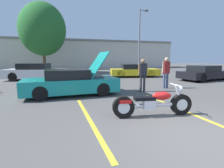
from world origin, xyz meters
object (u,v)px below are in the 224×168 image
Objects in this scene: motorcycle at (153,103)px; spectator_near_motorcycle at (166,70)px; parked_car_mid_right_row at (134,71)px; parked_car_right_row at (204,73)px; tree_background at (43,29)px; parked_car_mid_left_row at (37,72)px; light_pole at (140,38)px; spectator_by_show_car at (143,72)px; show_car_hood_open at (71,82)px.

motorcycle is 5.27m from spectator_near_motorcycle.
parked_car_mid_right_row reaches higher than motorcycle.
parked_car_mid_right_row is 5.73m from parked_car_right_row.
tree_background reaches higher than parked_car_mid_left_row.
tree_background reaches higher than parked_car_mid_right_row.
light_pole reaches higher than parked_car_right_row.
parked_car_mid_left_row is 8.94m from spectator_by_show_car.
light_pole is 7.95m from parked_car_mid_right_row.
parked_car_mid_left_row is at bearing 152.64° from parked_car_right_row.
tree_background is 14.76m from spectator_by_show_car.
spectator_near_motorcycle is 1.82m from spectator_by_show_car.
parked_car_right_row is at bearing -28.47° from parked_car_mid_right_row.
tree_background reaches higher than show_car_hood_open.
parked_car_mid_right_row is at bearing 68.42° from spectator_by_show_car.
tree_background reaches higher than parked_car_right_row.
light_pole is 14.33m from spectator_by_show_car.
spectator_by_show_car reaches higher than parked_car_mid_right_row.
parked_car_mid_left_row is at bearing -154.51° from light_pole.
spectator_by_show_car reaches higher than parked_car_mid_left_row.
motorcycle is at bearing -129.17° from spectator_near_motorcycle.
spectator_near_motorcycle is at bearing 15.35° from spectator_by_show_car.
parked_car_mid_right_row is at bearing 129.45° from parked_car_right_row.
tree_background is 13.67m from show_car_hood_open.
motorcycle is 1.47× the size of spectator_by_show_car.
parked_car_right_row is 2.70× the size of spectator_by_show_car.
tree_background is at bearing 101.93° from parked_car_mid_left_row.
spectator_by_show_car is (-6.84, -2.65, 0.45)m from parked_car_right_row.
parked_car_mid_left_row is 1.10× the size of parked_car_right_row.
show_car_hood_open reaches higher than parked_car_mid_right_row.
parked_car_mid_right_row is at bearing 12.04° from parked_car_mid_left_row.
parked_car_mid_left_row is 2.97× the size of spectator_by_show_car.
parked_car_mid_right_row is (7.96, -6.73, -4.26)m from tree_background.
show_car_hood_open is at bearing 174.85° from spectator_by_show_car.
spectator_near_motorcycle reaches higher than parked_car_mid_left_row.
parked_car_mid_left_row is 13.24m from parked_car_right_row.
parked_car_right_row is at bearing 11.49° from show_car_hood_open.
light_pole is at bearing 69.92° from spectator_near_motorcycle.
show_car_hood_open is 0.86× the size of parked_car_mid_left_row.
light_pole is 4.55× the size of spectator_by_show_car.
parked_car_mid_left_row is (-11.87, -5.66, -3.62)m from light_pole.
light_pole is at bearing -3.34° from tree_background.
motorcycle is (-7.70, -16.09, -3.85)m from light_pole.
motorcycle is at bearing -113.38° from spectator_by_show_car.
light_pole is 13.21m from spectator_near_motorcycle.
light_pole is 1.53× the size of parked_car_mid_left_row.
spectator_by_show_car reaches higher than motorcycle.
parked_car_mid_left_row is at bearing 106.74° from show_car_hood_open.
spectator_by_show_car is at bearing -164.65° from spectator_near_motorcycle.
parked_car_mid_right_row is at bearing 82.36° from spectator_near_motorcycle.
parked_car_right_row is (12.55, -4.21, -0.07)m from parked_car_mid_left_row.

